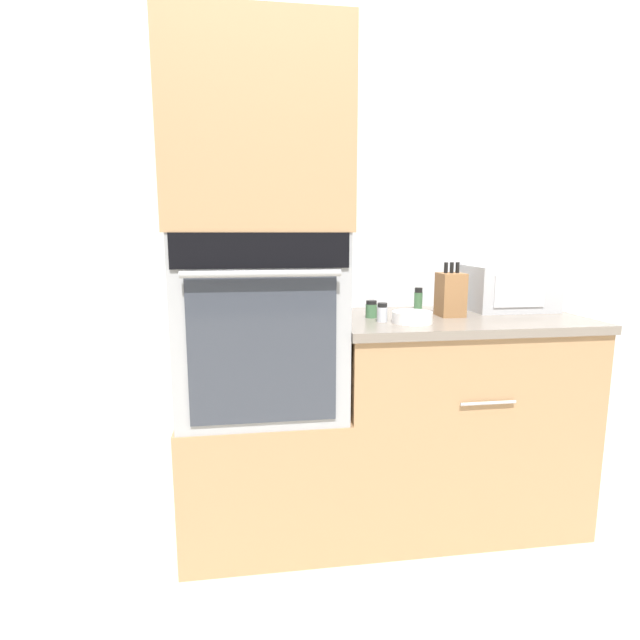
# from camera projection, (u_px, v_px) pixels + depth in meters

# --- Properties ---
(ground_plane) EXTENTS (12.00, 12.00, 0.00)m
(ground_plane) POSITION_uv_depth(u_px,v_px,m) (352.00, 566.00, 1.93)
(ground_plane) COLOR beige
(wall_back) EXTENTS (8.00, 0.05, 2.50)m
(wall_back) POSITION_uv_depth(u_px,v_px,m) (327.00, 237.00, 2.33)
(wall_back) COLOR silver
(wall_back) RESTS_ON ground_plane
(oven_cabinet_base) EXTENTS (0.65, 0.60, 0.56)m
(oven_cabinet_base) POSITION_uv_depth(u_px,v_px,m) (263.00, 468.00, 2.12)
(oven_cabinet_base) COLOR #A87F56
(oven_cabinet_base) RESTS_ON ground_plane
(wall_oven) EXTENTS (0.63, 0.64, 0.71)m
(wall_oven) POSITION_uv_depth(u_px,v_px,m) (260.00, 321.00, 2.01)
(wall_oven) COLOR #9EA0A5
(wall_oven) RESTS_ON oven_cabinet_base
(oven_cabinet_upper) EXTENTS (0.65, 0.60, 0.71)m
(oven_cabinet_upper) POSITION_uv_depth(u_px,v_px,m) (256.00, 138.00, 1.89)
(oven_cabinet_upper) COLOR #A87F56
(oven_cabinet_upper) RESTS_ON wall_oven
(counter_unit) EXTENTS (1.05, 0.63, 0.92)m
(counter_unit) POSITION_uv_depth(u_px,v_px,m) (453.00, 417.00, 2.21)
(counter_unit) COLOR #A87F56
(counter_unit) RESTS_ON ground_plane
(microwave) EXTENTS (0.37, 0.27, 0.20)m
(microwave) POSITION_uv_depth(u_px,v_px,m) (509.00, 288.00, 2.29)
(microwave) COLOR #B2B5BA
(microwave) RESTS_ON counter_unit
(knife_block) EXTENTS (0.10, 0.11, 0.23)m
(knife_block) POSITION_uv_depth(u_px,v_px,m) (451.00, 294.00, 2.12)
(knife_block) COLOR olive
(knife_block) RESTS_ON counter_unit
(bowl) EXTENTS (0.16, 0.16, 0.04)m
(bowl) POSITION_uv_depth(u_px,v_px,m) (412.00, 317.00, 1.97)
(bowl) COLOR white
(bowl) RESTS_ON counter_unit
(condiment_jar_near) EXTENTS (0.04, 0.04, 0.12)m
(condiment_jar_near) POSITION_uv_depth(u_px,v_px,m) (458.00, 300.00, 2.21)
(condiment_jar_near) COLOR silver
(condiment_jar_near) RESTS_ON counter_unit
(condiment_jar_mid) EXTENTS (0.04, 0.04, 0.10)m
(condiment_jar_mid) POSITION_uv_depth(u_px,v_px,m) (418.00, 299.00, 2.31)
(condiment_jar_mid) COLOR #427047
(condiment_jar_mid) RESTS_ON counter_unit
(condiment_jar_far) EXTENTS (0.04, 0.04, 0.08)m
(condiment_jar_far) POSITION_uv_depth(u_px,v_px,m) (382.00, 313.00, 1.99)
(condiment_jar_far) COLOR silver
(condiment_jar_far) RESTS_ON counter_unit
(condiment_jar_back) EXTENTS (0.05, 0.05, 0.07)m
(condiment_jar_back) POSITION_uv_depth(u_px,v_px,m) (371.00, 309.00, 2.09)
(condiment_jar_back) COLOR #427047
(condiment_jar_back) RESTS_ON counter_unit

